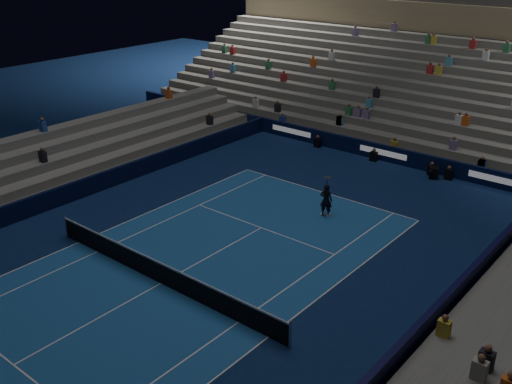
{
  "coord_description": "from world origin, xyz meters",
  "views": [
    {
      "loc": [
        15.88,
        -13.36,
        12.75
      ],
      "look_at": [
        0.0,
        6.0,
        2.0
      ],
      "focal_mm": 41.66,
      "sensor_mm": 36.0,
      "label": 1
    }
  ],
  "objects": [
    {
      "name": "grandstand_main",
      "position": [
        0.0,
        27.9,
        3.38
      ],
      "size": [
        44.0,
        15.2,
        11.2
      ],
      "color": "#5F5F5B",
      "rests_on": "ground"
    },
    {
      "name": "sponsor_barrier_east",
      "position": [
        9.7,
        0.0,
        0.5
      ],
      "size": [
        0.25,
        37.0,
        1.0
      ],
      "primitive_type": "cube",
      "color": "black",
      "rests_on": "ground"
    },
    {
      "name": "sponsor_barrier_far",
      "position": [
        0.0,
        18.5,
        0.5
      ],
      "size": [
        44.0,
        0.25,
        1.0
      ],
      "primitive_type": "cube",
      "color": "black",
      "rests_on": "ground"
    },
    {
      "name": "sponsor_barrier_west",
      "position": [
        -9.7,
        0.0,
        0.5
      ],
      "size": [
        0.25,
        37.0,
        1.0
      ],
      "primitive_type": "cube",
      "color": "black",
      "rests_on": "ground"
    },
    {
      "name": "ground",
      "position": [
        0.0,
        0.0,
        0.0
      ],
      "size": [
        90.0,
        90.0,
        0.0
      ],
      "primitive_type": "plane",
      "color": "#0B1E46",
      "rests_on": "ground"
    },
    {
      "name": "tennis_net",
      "position": [
        0.0,
        0.0,
        0.5
      ],
      "size": [
        12.9,
        0.1,
        1.1
      ],
      "color": "#B2B2B7",
      "rests_on": "ground"
    },
    {
      "name": "court_surface",
      "position": [
        0.0,
        0.0,
        0.01
      ],
      "size": [
        10.97,
        23.77,
        0.01
      ],
      "primitive_type": "cube",
      "color": "#1B5297",
      "rests_on": "ground"
    },
    {
      "name": "broadcast_camera",
      "position": [
        3.64,
        17.67,
        0.34
      ],
      "size": [
        0.67,
        1.04,
        0.66
      ],
      "color": "black",
      "rests_on": "ground"
    },
    {
      "name": "tennis_player",
      "position": [
        1.62,
        9.47,
        0.84
      ],
      "size": [
        0.71,
        0.57,
        1.69
      ],
      "primitive_type": "imported",
      "rotation": [
        0.0,
        0.0,
        3.45
      ],
      "color": "black",
      "rests_on": "ground"
    }
  ]
}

